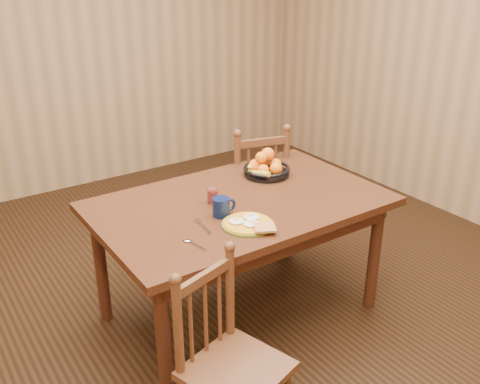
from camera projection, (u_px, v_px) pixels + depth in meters
room at (240, 94)px, 2.73m from camera, size 4.52×5.02×2.72m
dining_table at (240, 214)px, 3.01m from camera, size 1.60×1.00×0.75m
chair_far at (254, 191)px, 3.81m from camera, size 0.52×0.50×0.95m
chair_near at (230, 363)px, 2.26m from camera, size 0.48×0.47×0.87m
breakfast_plate at (248, 224)px, 2.69m from camera, size 0.26×0.31×0.04m
fork at (202, 225)px, 2.69m from camera, size 0.04×0.18×0.00m
spoon at (190, 242)px, 2.53m from camera, size 0.05×0.16×0.01m
coffee_mug at (222, 207)px, 2.78m from camera, size 0.13×0.09×0.10m
juice_glass at (213, 196)px, 2.93m from camera, size 0.06×0.06×0.09m
fruit_bowl at (266, 167)px, 3.30m from camera, size 0.29×0.29×0.17m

